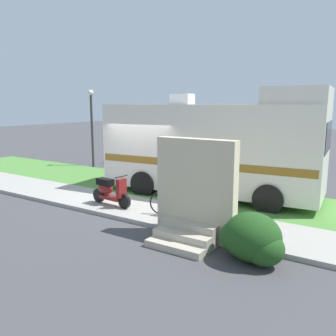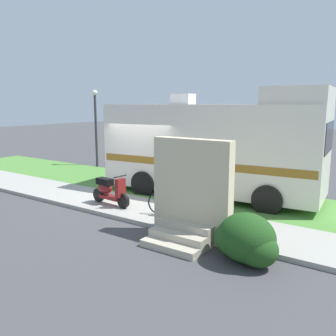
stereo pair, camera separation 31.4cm
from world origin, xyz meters
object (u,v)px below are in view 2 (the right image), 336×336
Objects in this scene: scooter at (109,190)px; bottle_green at (189,214)px; pickup_truck_near at (177,147)px; motorhome_rv at (214,147)px; street_lamp_post at (96,120)px; bicycle at (176,204)px.

scooter is 2.77m from bottle_green.
scooter is 5.53× the size of bottle_green.
motorhome_rv is at bearing -45.12° from pickup_truck_near.
pickup_truck_near is (-4.50, 4.52, -0.79)m from motorhome_rv.
pickup_truck_near is 1.39× the size of street_lamp_post.
bicycle is 0.31× the size of pickup_truck_near.
bottle_green is at bearing -75.21° from motorhome_rv.
street_lamp_post is (-5.76, 5.08, 1.79)m from scooter.
scooter is 8.00m from pickup_truck_near.
bicycle is 0.43× the size of street_lamp_post.
street_lamp_post is (-8.12, 4.91, 1.88)m from bicycle.
motorhome_rv is at bearing 57.00° from scooter.
street_lamp_post is (-7.75, 2.01, 0.62)m from motorhome_rv.
street_lamp_post is at bearing -142.25° from pickup_truck_near.
street_lamp_post is (-3.24, -2.51, 1.42)m from pickup_truck_near.
street_lamp_post is at bearing 150.39° from bottle_green.
motorhome_rv is at bearing -14.55° from street_lamp_post.
bicycle is at bearing -56.68° from pickup_truck_near.
scooter reaches higher than bottle_green.
motorhome_rv is 6.43m from pickup_truck_near.
motorhome_rv is 3.84m from scooter.
motorhome_rv is 4.47× the size of bicycle.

